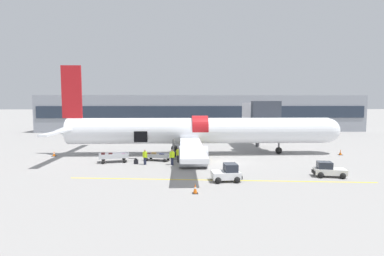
% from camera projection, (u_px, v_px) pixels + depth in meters
% --- Properties ---
extents(ground_plane, '(500.00, 500.00, 0.00)m').
position_uv_depth(ground_plane, '(224.00, 162.00, 34.97)').
color(ground_plane, gray).
extents(apron_marking_line, '(27.44, 2.81, 0.01)m').
position_uv_depth(apron_marking_line, '(220.00, 180.00, 26.91)').
color(apron_marking_line, yellow).
rests_on(apron_marking_line, ground_plane).
extents(terminal_strip, '(77.00, 11.18, 8.54)m').
position_uv_depth(terminal_strip, '(202.00, 113.00, 74.15)').
color(terminal_strip, gray).
rests_on(terminal_strip, ground_plane).
extents(jet_bridge_stub, '(3.94, 10.13, 7.15)m').
position_uv_depth(jet_bridge_stub, '(259.00, 113.00, 45.93)').
color(jet_bridge_stub, '#4C4C51').
rests_on(jet_bridge_stub, ground_plane).
extents(airplane, '(38.32, 32.24, 11.74)m').
position_uv_depth(airplane, '(196.00, 132.00, 39.98)').
color(airplane, white).
rests_on(airplane, ground_plane).
extents(baggage_tug_lead, '(3.12, 2.13, 1.42)m').
position_uv_depth(baggage_tug_lead, '(328.00, 170.00, 28.13)').
color(baggage_tug_lead, silver).
rests_on(baggage_tug_lead, ground_plane).
extents(baggage_tug_mid, '(2.38, 3.27, 1.35)m').
position_uv_depth(baggage_tug_mid, '(198.00, 155.00, 36.05)').
color(baggage_tug_mid, yellow).
rests_on(baggage_tug_mid, ground_plane).
extents(baggage_tug_rear, '(2.68, 2.19, 1.56)m').
position_uv_depth(baggage_tug_rear, '(227.00, 174.00, 26.63)').
color(baggage_tug_rear, white).
rests_on(baggage_tug_rear, ground_plane).
extents(baggage_cart_loading, '(4.13, 2.33, 0.99)m').
position_uv_depth(baggage_cart_loading, '(158.00, 157.00, 35.91)').
color(baggage_cart_loading, '#999BA0').
rests_on(baggage_cart_loading, ground_plane).
extents(baggage_cart_queued, '(4.37, 2.47, 1.14)m').
position_uv_depth(baggage_cart_queued, '(114.00, 157.00, 34.98)').
color(baggage_cart_queued, '#B7BABF').
rests_on(baggage_cart_queued, ground_plane).
extents(ground_crew_loader_a, '(0.58, 0.51, 1.70)m').
position_uv_depth(ground_crew_loader_a, '(145.00, 157.00, 33.54)').
color(ground_crew_loader_a, '#1E2338').
rests_on(ground_crew_loader_a, ground_plane).
extents(ground_crew_loader_b, '(0.61, 0.51, 1.76)m').
position_uv_depth(ground_crew_loader_b, '(179.00, 155.00, 34.75)').
color(ground_crew_loader_b, black).
rests_on(ground_crew_loader_b, ground_plane).
extents(ground_crew_driver, '(0.60, 0.51, 1.73)m').
position_uv_depth(ground_crew_driver, '(172.00, 157.00, 33.40)').
color(ground_crew_driver, '#1E2338').
rests_on(ground_crew_driver, ground_plane).
extents(suitcase_on_tarmac_upright, '(0.52, 0.32, 0.63)m').
position_uv_depth(suitcase_on_tarmac_upright, '(136.00, 162.00, 33.86)').
color(suitcase_on_tarmac_upright, black).
rests_on(suitcase_on_tarmac_upright, ground_plane).
extents(safety_cone_nose, '(0.51, 0.51, 0.72)m').
position_uv_depth(safety_cone_nose, '(340.00, 152.00, 39.67)').
color(safety_cone_nose, black).
rests_on(safety_cone_nose, ground_plane).
extents(safety_cone_engine_left, '(0.43, 0.43, 0.79)m').
position_uv_depth(safety_cone_engine_left, '(195.00, 189.00, 22.99)').
color(safety_cone_engine_left, black).
rests_on(safety_cone_engine_left, ground_plane).
extents(safety_cone_wingtip, '(0.49, 0.49, 0.71)m').
position_uv_depth(safety_cone_wingtip, '(205.00, 164.00, 32.43)').
color(safety_cone_wingtip, black).
rests_on(safety_cone_wingtip, ground_plane).
extents(safety_cone_tail, '(0.57, 0.57, 0.62)m').
position_uv_depth(safety_cone_tail, '(54.00, 154.00, 38.80)').
color(safety_cone_tail, black).
rests_on(safety_cone_tail, ground_plane).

